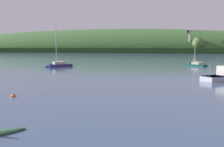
# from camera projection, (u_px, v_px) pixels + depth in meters

# --- Properties ---
(far_shoreline_hill) EXTENTS (563.68, 98.83, 44.55)m
(far_shoreline_hill) POSITION_uv_depth(u_px,v_px,m) (108.00, 51.00, 281.68)
(far_shoreline_hill) COLOR #27431B
(far_shoreline_hill) RESTS_ON ground
(dockside_crane) EXTENTS (13.79, 7.09, 18.41)m
(dockside_crane) POSITION_uv_depth(u_px,v_px,m) (190.00, 42.00, 228.07)
(dockside_crane) COLOR #4C4C51
(dockside_crane) RESTS_ON ground
(sailboat_near_mooring) EXTENTS (6.38, 7.07, 12.10)m
(sailboat_near_mooring) POSITION_uv_depth(u_px,v_px,m) (56.00, 66.00, 73.02)
(sailboat_near_mooring) COLOR navy
(sailboat_near_mooring) RESTS_ON ground
(sailboat_far_left) EXTENTS (5.95, 5.00, 8.67)m
(sailboat_far_left) POSITION_uv_depth(u_px,v_px,m) (194.00, 66.00, 76.17)
(sailboat_far_left) COLOR #0F564C
(sailboat_far_left) RESTS_ON ground
(fishing_boat_moored) EXTENTS (5.98, 5.95, 3.88)m
(fishing_boat_moored) POSITION_uv_depth(u_px,v_px,m) (222.00, 77.00, 44.20)
(fishing_boat_moored) COLOR #ADB2BC
(fishing_boat_moored) RESTS_ON ground
(mooring_buoy_foreground) EXTENTS (0.55, 0.55, 0.63)m
(mooring_buoy_foreground) POSITION_uv_depth(u_px,v_px,m) (13.00, 97.00, 30.06)
(mooring_buoy_foreground) COLOR #EA5B19
(mooring_buoy_foreground) RESTS_ON ground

